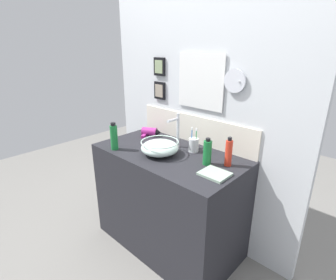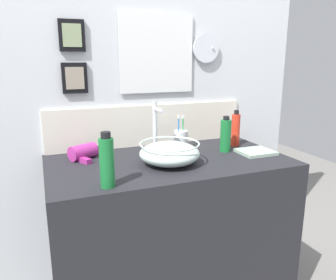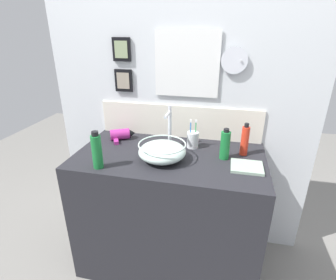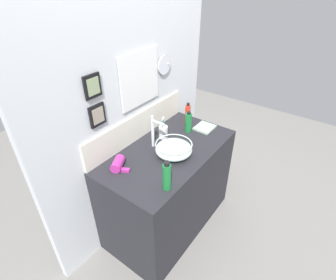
% 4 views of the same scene
% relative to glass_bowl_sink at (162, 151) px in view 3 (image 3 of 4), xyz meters
% --- Properties ---
extents(ground_plane, '(6.00, 6.00, 0.00)m').
position_rel_glass_bowl_sink_xyz_m(ground_plane, '(0.03, 0.07, -0.91)').
color(ground_plane, gray).
extents(vanity_counter, '(1.17, 0.63, 0.85)m').
position_rel_glass_bowl_sink_xyz_m(vanity_counter, '(0.03, 0.07, -0.48)').
color(vanity_counter, '#232328').
rests_on(vanity_counter, ground).
extents(back_panel, '(1.87, 0.09, 2.32)m').
position_rel_glass_bowl_sink_xyz_m(back_panel, '(0.03, 0.41, 0.25)').
color(back_panel, silver).
rests_on(back_panel, ground).
extents(glass_bowl_sink, '(0.28, 0.28, 0.10)m').
position_rel_glass_bowl_sink_xyz_m(glass_bowl_sink, '(0.00, 0.00, 0.00)').
color(glass_bowl_sink, silver).
rests_on(glass_bowl_sink, vanity_counter).
extents(faucet, '(0.02, 0.13, 0.28)m').
position_rel_glass_bowl_sink_xyz_m(faucet, '(0.00, 0.19, 0.11)').
color(faucet, silver).
rests_on(faucet, vanity_counter).
extents(hair_drier, '(0.19, 0.19, 0.08)m').
position_rel_glass_bowl_sink_xyz_m(hair_drier, '(-0.35, 0.24, -0.02)').
color(hair_drier, '#B22D8C').
rests_on(hair_drier, vanity_counter).
extents(toothbrush_cup, '(0.08, 0.08, 0.19)m').
position_rel_glass_bowl_sink_xyz_m(toothbrush_cup, '(0.15, 0.22, -0.00)').
color(toothbrush_cup, silver).
rests_on(toothbrush_cup, vanity_counter).
extents(soap_dispenser, '(0.06, 0.06, 0.22)m').
position_rel_glass_bowl_sink_xyz_m(soap_dispenser, '(-0.33, -0.18, 0.05)').
color(soap_dispenser, '#197233').
rests_on(soap_dispenser, vanity_counter).
extents(spray_bottle, '(0.05, 0.05, 0.21)m').
position_rel_glass_bowl_sink_xyz_m(spray_bottle, '(0.48, 0.18, 0.04)').
color(spray_bottle, red).
rests_on(spray_bottle, vanity_counter).
extents(shampoo_bottle, '(0.06, 0.06, 0.19)m').
position_rel_glass_bowl_sink_xyz_m(shampoo_bottle, '(0.36, 0.10, 0.03)').
color(shampoo_bottle, '#197233').
rests_on(shampoo_bottle, vanity_counter).
extents(hand_towel, '(0.18, 0.16, 0.02)m').
position_rel_glass_bowl_sink_xyz_m(hand_towel, '(0.49, 0.00, -0.05)').
color(hand_towel, '#99B29E').
rests_on(hand_towel, vanity_counter).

